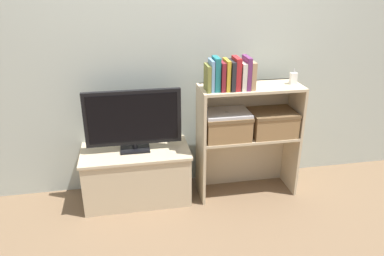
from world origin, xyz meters
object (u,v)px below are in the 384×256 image
book_charcoal (231,75)px  baby_monitor (293,78)px  tv (133,119)px  book_skyblue (211,75)px  book_olive (207,78)px  laptop (227,113)px  storage_basket_left (226,125)px  book_ivory (242,75)px  book_plum (246,73)px  book_maroon (221,76)px  book_teal (216,74)px  book_mustard (226,75)px  book_crimson (236,73)px  tv_stand (137,174)px  book_tan (251,75)px  storage_basket_right (272,121)px

book_charcoal → baby_monitor: bearing=5.6°
tv → book_skyblue: book_skyblue is taller
book_olive → laptop: (0.16, 0.03, -0.29)m
tv → storage_basket_left: bearing=-5.2°
book_ivory → book_plum: (0.03, 0.00, 0.02)m
book_olive → book_maroon: size_ratio=0.91×
tv → laptop: (0.69, -0.06, 0.03)m
tv → book_ivory: (0.78, -0.10, 0.32)m
book_olive → baby_monitor: 0.67m
book_teal → book_mustard: (0.08, 0.00, -0.01)m
book_teal → book_crimson: 0.15m
tv → book_plum: (0.82, -0.10, 0.34)m
tv_stand → storage_basket_left: (0.69, -0.06, 0.40)m
book_olive → book_tan: (0.32, 0.00, 0.01)m
book_mustard → book_plum: book_plum is taller
book_olive → book_mustard: 0.14m
baby_monitor → tv_stand: bearing=177.6°
book_olive → book_plum: book_plum is taller
book_crimson → book_maroon: bearing=180.0°
tv → book_teal: (0.59, -0.10, 0.34)m
book_teal → storage_basket_right: (0.47, 0.03, -0.41)m
storage_basket_right → book_skyblue: bearing=-176.2°
tv_stand → book_crimson: bearing=-7.6°
book_crimson → storage_basket_right: bearing=6.0°
book_plum → storage_basket_left: bearing=164.9°
book_maroon → book_mustard: book_mustard is taller
book_ivory → baby_monitor: 0.43m
book_skyblue → book_teal: size_ratio=0.93×
book_teal → baby_monitor: book_teal is taller
book_olive → baby_monitor: (0.67, 0.05, -0.05)m
book_mustard → storage_basket_right: bearing=4.9°
book_crimson → laptop: 0.32m
baby_monitor → tv: bearing=177.7°
tv_stand → book_crimson: size_ratio=3.55×
book_olive → storage_basket_right: book_olive is taller
tv → book_crimson: bearing=-7.4°
book_olive → book_mustard: size_ratio=0.85×
book_charcoal → storage_basket_left: 0.40m
book_ivory → baby_monitor: book_ivory is taller
book_crimson → laptop: size_ratio=0.68×
book_teal → book_charcoal: 0.11m
book_mustard → storage_basket_right: size_ratio=0.63×
tv → book_tan: size_ratio=3.58×
storage_basket_left → book_maroon: bearing=-150.6°
book_skyblue → book_mustard: bearing=0.0°
book_skyblue → book_charcoal: 0.15m
baby_monitor → storage_basket_left: size_ratio=0.34×
tv_stand → book_charcoal: book_charcoal is taller
book_olive → book_tan: book_tan is taller
tv_stand → book_maroon: 1.02m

